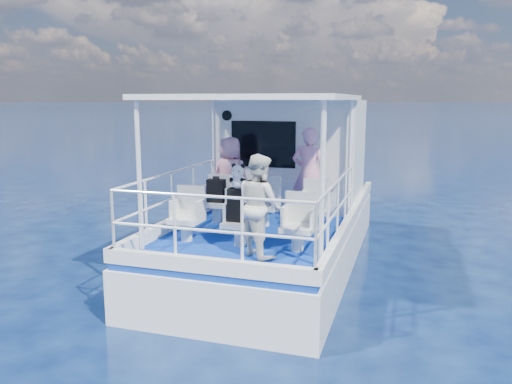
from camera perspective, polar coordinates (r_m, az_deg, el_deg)
ground at (r=8.98m, az=0.56°, el=-9.73°), size 2000.00×2000.00×0.00m
hull at (r=9.89m, az=2.26°, el=-7.82°), size 3.00×7.00×1.60m
deck at (r=9.66m, az=2.30°, el=-3.02°), size 2.90×6.90×0.10m
cabin at (r=10.71m, az=4.18°, el=4.53°), size 2.85×2.00×2.20m
canopy at (r=8.24m, az=0.19°, el=10.75°), size 3.00×3.20×0.08m
canopy_posts at (r=8.26m, az=0.08°, el=2.82°), size 2.77×2.97×2.20m
railings at (r=8.06m, az=-0.61°, el=-1.70°), size 2.84×3.59×1.00m
seat_port_fwd at (r=9.14m, az=-4.47°, el=-2.27°), size 0.48×0.46×0.38m
seat_center_fwd at (r=8.85m, az=0.95°, el=-2.66°), size 0.48×0.46×0.38m
seat_stbd_fwd at (r=8.65m, az=6.69°, el=-3.05°), size 0.48×0.46×0.38m
seat_port_aft at (r=7.98m, az=-7.95°, el=-4.21°), size 0.48×0.46×0.38m
seat_center_aft at (r=7.65m, az=-1.83°, el=-4.76°), size 0.48×0.46×0.38m
seat_stbd_aft at (r=7.41m, az=4.78°, el=-5.29°), size 0.48×0.46×0.38m
passenger_port_fwd at (r=9.46m, az=-2.95°, el=1.71°), size 0.60×0.45×1.53m
passenger_stbd_fwd at (r=9.29m, az=6.06°, el=2.11°), size 0.65×0.45×1.72m
passenger_stbd_aft at (r=7.04m, az=0.39°, el=-1.55°), size 0.90×0.88×1.46m
backpack_port at (r=9.04m, az=-4.57°, el=0.15°), size 0.32×0.18×0.41m
backpack_center at (r=7.56m, az=-1.91°, el=-1.51°), size 0.34×0.19×0.50m
compact_camera at (r=8.98m, az=-4.59°, el=1.62°), size 0.10×0.06×0.06m
panda at (r=7.48m, az=-2.04°, el=1.80°), size 0.25×0.20×0.38m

